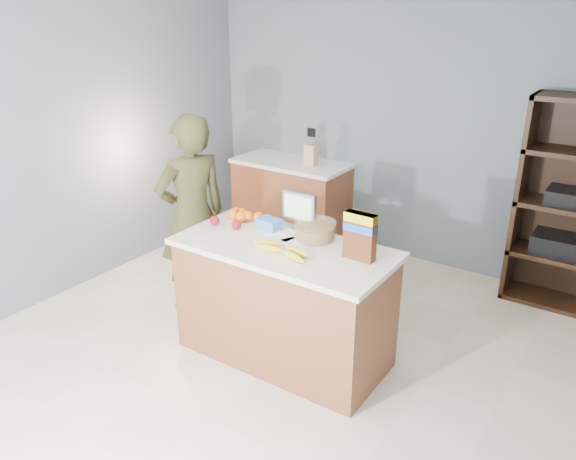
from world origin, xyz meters
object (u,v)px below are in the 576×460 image
Objects in this scene: counter_peninsula at (284,306)px; tv at (299,208)px; shelving_unit at (575,210)px; person at (192,216)px; cereal_box at (360,233)px.

counter_peninsula is 5.53× the size of tv.
tv is at bearing -133.58° from shelving_unit.
person is 5.97× the size of tv.
person is 1.60m from cereal_box.
tv is (-0.09, 0.33, 0.64)m from counter_peninsula.
tv is at bearing 159.52° from cereal_box.
shelving_unit is (1.55, 2.05, 0.45)m from counter_peninsula.
tv is at bearing 104.94° from counter_peninsula.
counter_peninsula is 4.85× the size of cereal_box.
cereal_box is (0.53, 0.10, 0.67)m from counter_peninsula.
cereal_box reaches higher than tv.
tv is 0.88× the size of cereal_box.
shelving_unit is 5.60× the size of cereal_box.
tv is (-1.64, -1.72, 0.19)m from shelving_unit.
person reaches higher than tv.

